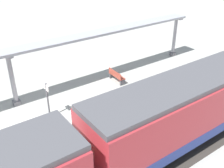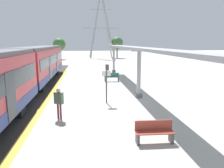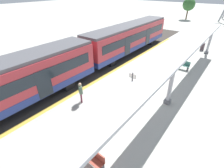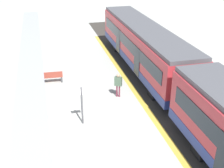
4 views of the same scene
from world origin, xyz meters
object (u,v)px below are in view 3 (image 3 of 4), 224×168
object	(u,v)px
bench_near_end	(91,156)
passenger_waiting_near_edge	(80,90)
canopy_pillar_second	(171,83)
platform_info_sign	(132,84)
train_far_carriage	(130,38)
bench_mid_platform	(182,65)
canopy_pillar_third	(210,40)
trash_bin	(203,47)

from	to	relation	value
bench_near_end	passenger_waiting_near_edge	bearing A→B (deg)	141.60
canopy_pillar_second	bench_near_end	xyz separation A→B (m)	(-1.10, -6.85, -1.28)
bench_near_end	passenger_waiting_near_edge	size ratio (longest dim) A/B	0.94
canopy_pillar_second	platform_info_sign	bearing A→B (deg)	-155.06
train_far_carriage	bench_mid_platform	xyz separation A→B (m)	(7.05, -1.01, -1.39)
canopy_pillar_third	trash_bin	distance (m)	1.79
canopy_pillar_third	bench_near_end	size ratio (longest dim) A/B	2.23
trash_bin	platform_info_sign	bearing A→B (deg)	-96.12
canopy_pillar_second	trash_bin	xyz separation A→B (m)	(-0.76, 14.16, -1.24)
bench_mid_platform	platform_info_sign	distance (m)	7.91
bench_mid_platform	trash_bin	bearing A→B (deg)	87.52
canopy_pillar_second	bench_mid_platform	xyz separation A→B (m)	(-1.09, 6.63, -1.28)
bench_mid_platform	canopy_pillar_second	bearing A→B (deg)	-80.67
bench_mid_platform	bench_near_end	bearing A→B (deg)	-90.05
train_far_carriage	passenger_waiting_near_edge	world-z (taller)	train_far_carriage
train_far_carriage	passenger_waiting_near_edge	size ratio (longest dim) A/B	9.23
bench_mid_platform	platform_info_sign	size ratio (longest dim) A/B	0.69
bench_near_end	platform_info_sign	xyz separation A→B (m)	(-1.30, 5.73, 0.89)
canopy_pillar_second	bench_near_end	bearing A→B (deg)	-99.14
passenger_waiting_near_edge	canopy_pillar_third	bearing A→B (deg)	73.13
canopy_pillar_third	passenger_waiting_near_edge	xyz separation A→B (m)	(-5.10, -16.81, -0.71)
bench_mid_platform	passenger_waiting_near_edge	size ratio (longest dim) A/B	0.94
canopy_pillar_second	bench_near_end	world-z (taller)	canopy_pillar_second
bench_mid_platform	passenger_waiting_near_edge	distance (m)	11.08
platform_info_sign	passenger_waiting_near_edge	xyz separation A→B (m)	(-2.69, -2.56, -0.32)
bench_near_end	passenger_waiting_near_edge	xyz separation A→B (m)	(-3.99, 3.17, 0.56)
bench_near_end	platform_info_sign	bearing A→B (deg)	102.79
train_far_carriage	canopy_pillar_second	size ratio (longest dim) A/B	4.38
canopy_pillar_second	bench_mid_platform	world-z (taller)	canopy_pillar_second
platform_info_sign	canopy_pillar_second	bearing A→B (deg)	24.94
bench_near_end	trash_bin	world-z (taller)	trash_bin
canopy_pillar_third	platform_info_sign	bearing A→B (deg)	-99.57
canopy_pillar_third	passenger_waiting_near_edge	size ratio (longest dim) A/B	2.11
trash_bin	platform_info_sign	world-z (taller)	platform_info_sign
canopy_pillar_second	bench_near_end	size ratio (longest dim) A/B	2.23
train_far_carriage	canopy_pillar_third	world-z (taller)	train_far_carriage
train_far_carriage	trash_bin	world-z (taller)	train_far_carriage
canopy_pillar_second	passenger_waiting_near_edge	world-z (taller)	canopy_pillar_second
train_far_carriage	passenger_waiting_near_edge	xyz separation A→B (m)	(3.05, -11.32, -0.83)
trash_bin	passenger_waiting_near_edge	world-z (taller)	passenger_waiting_near_edge
train_far_carriage	platform_info_sign	distance (m)	10.49
train_far_carriage	platform_info_sign	size ratio (longest dim) A/B	6.75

